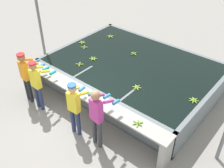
% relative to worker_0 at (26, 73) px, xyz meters
% --- Properties ---
extents(ground_plane, '(80.00, 80.00, 0.00)m').
position_rel_worker_0_xyz_m(ground_plane, '(1.95, 0.33, -1.00)').
color(ground_plane, gray).
rests_on(ground_plane, ground).
extents(wash_tank, '(5.25, 3.84, 0.86)m').
position_rel_worker_0_xyz_m(wash_tank, '(1.95, 2.69, -0.57)').
color(wash_tank, slate).
rests_on(wash_tank, ground).
extents(work_ledge, '(5.25, 0.45, 0.86)m').
position_rel_worker_0_xyz_m(work_ledge, '(1.95, 0.56, -0.37)').
color(work_ledge, '#9E9E99').
rests_on(work_ledge, ground).
extents(worker_0, '(0.46, 0.74, 1.65)m').
position_rel_worker_0_xyz_m(worker_0, '(0.00, 0.00, 0.00)').
color(worker_0, '#1E2328').
rests_on(worker_0, ground).
extents(worker_1, '(0.41, 0.72, 1.60)m').
position_rel_worker_0_xyz_m(worker_1, '(0.55, -0.02, -0.04)').
color(worker_1, navy).
rests_on(worker_1, ground).
extents(worker_2, '(0.44, 0.73, 1.60)m').
position_rel_worker_0_xyz_m(worker_2, '(2.12, -0.03, -0.03)').
color(worker_2, navy).
rests_on(worker_2, ground).
extents(worker_3, '(0.45, 0.73, 1.72)m').
position_rel_worker_0_xyz_m(worker_3, '(2.85, 0.03, 0.04)').
color(worker_3, '#38383D').
rests_on(worker_3, ground).
extents(banana_bunch_floating_0, '(0.28, 0.26, 0.08)m').
position_rel_worker_0_xyz_m(banana_bunch_floating_0, '(-0.32, 2.63, -0.12)').
color(banana_bunch_floating_0, '#8CB738').
rests_on(banana_bunch_floating_0, wash_tank).
extents(banana_bunch_floating_1, '(0.27, 0.28, 0.08)m').
position_rel_worker_0_xyz_m(banana_bunch_floating_1, '(0.13, 3.69, -0.12)').
color(banana_bunch_floating_1, '#9EC642').
rests_on(banana_bunch_floating_1, wash_tank).
extents(banana_bunch_floating_2, '(0.24, 0.24, 0.08)m').
position_rel_worker_0_xyz_m(banana_bunch_floating_2, '(-0.00, 2.42, -0.12)').
color(banana_bunch_floating_2, '#9EC642').
rests_on(banana_bunch_floating_2, wash_tank).
extents(banana_bunch_floating_3, '(0.28, 0.28, 0.08)m').
position_rel_worker_0_xyz_m(banana_bunch_floating_3, '(1.62, 3.18, -0.12)').
color(banana_bunch_floating_3, '#7FAD33').
rests_on(banana_bunch_floating_3, wash_tank).
extents(banana_bunch_floating_4, '(0.27, 0.28, 0.08)m').
position_rel_worker_0_xyz_m(banana_bunch_floating_4, '(2.83, 1.67, -0.12)').
color(banana_bunch_floating_4, '#7FAD33').
rests_on(banana_bunch_floating_4, wash_tank).
extents(banana_bunch_floating_5, '(0.28, 0.28, 0.08)m').
position_rel_worker_0_xyz_m(banana_bunch_floating_5, '(0.80, 2.04, -0.12)').
color(banana_bunch_floating_5, '#8CB738').
rests_on(banana_bunch_floating_5, wash_tank).
extents(banana_bunch_floating_6, '(0.27, 0.28, 0.08)m').
position_rel_worker_0_xyz_m(banana_bunch_floating_6, '(4.31, 2.17, -0.12)').
color(banana_bunch_floating_6, '#7FAD33').
rests_on(banana_bunch_floating_6, wash_tank).
extents(banana_bunch_floating_7, '(0.25, 0.25, 0.08)m').
position_rel_worker_0_xyz_m(banana_bunch_floating_7, '(0.70, 1.51, -0.12)').
color(banana_bunch_floating_7, '#8CB738').
rests_on(banana_bunch_floating_7, wash_tank).
extents(banana_bunch_ledge_0, '(0.28, 0.27, 0.08)m').
position_rel_worker_0_xyz_m(banana_bunch_ledge_0, '(3.68, 0.52, -0.12)').
color(banana_bunch_ledge_0, '#75A333').
rests_on(banana_bunch_ledge_0, work_ledge).
extents(knife_0, '(0.35, 0.12, 0.02)m').
position_rel_worker_0_xyz_m(knife_0, '(1.41, 0.52, -0.13)').
color(knife_0, silver).
rests_on(knife_0, work_ledge).
extents(support_post_left, '(0.09, 0.09, 3.20)m').
position_rel_worker_0_xyz_m(support_post_left, '(-1.28, 1.62, 0.60)').
color(support_post_left, slate).
rests_on(support_post_left, ground).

